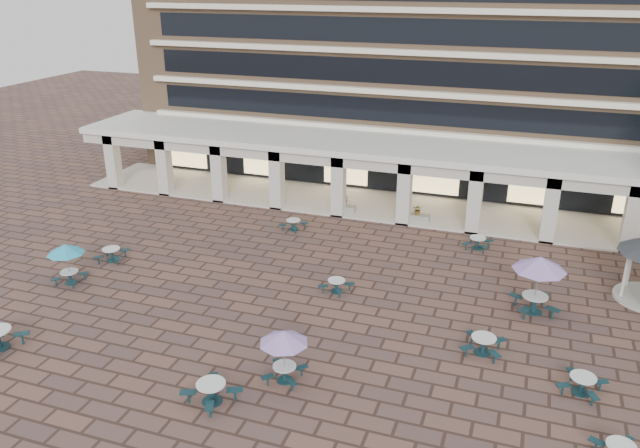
# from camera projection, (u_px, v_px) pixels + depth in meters

# --- Properties ---
(ground) EXTENTS (120.00, 120.00, 0.00)m
(ground) POSITION_uv_depth(u_px,v_px,m) (300.00, 313.00, 28.58)
(ground) COLOR brown
(ground) RESTS_ON ground
(apartment_building) EXTENTS (40.00, 15.50, 25.20)m
(apartment_building) POSITION_uv_depth(u_px,v_px,m) (420.00, 0.00, 46.15)
(apartment_building) COLOR #9B7857
(apartment_building) RESTS_ON ground
(retail_arcade) EXTENTS (42.00, 6.60, 4.40)m
(retail_arcade) POSITION_uv_depth(u_px,v_px,m) (381.00, 163.00, 40.41)
(retail_arcade) COLOR white
(retail_arcade) RESTS_ON ground
(picnic_table_1) EXTENTS (2.19, 2.19, 0.81)m
(picnic_table_1) POSITION_uv_depth(u_px,v_px,m) (211.00, 391.00, 22.48)
(picnic_table_1) COLOR #133139
(picnic_table_1) RESTS_ON ground
(picnic_table_4) EXTENTS (1.83, 1.83, 2.11)m
(picnic_table_4) POSITION_uv_depth(u_px,v_px,m) (66.00, 251.00, 30.65)
(picnic_table_4) COLOR #133139
(picnic_table_4) RESTS_ON ground
(picnic_table_6) EXTENTS (1.89, 1.89, 2.18)m
(picnic_table_6) POSITION_uv_depth(u_px,v_px,m) (284.00, 339.00, 23.14)
(picnic_table_6) COLOR #133139
(picnic_table_6) RESTS_ON ground
(picnic_table_7) EXTENTS (1.91, 1.91, 0.72)m
(picnic_table_7) POSITION_uv_depth(u_px,v_px,m) (582.00, 383.00, 22.99)
(picnic_table_7) COLOR #133139
(picnic_table_7) RESTS_ON ground
(picnic_table_8) EXTENTS (1.83, 1.83, 0.71)m
(picnic_table_8) POSITION_uv_depth(u_px,v_px,m) (112.00, 253.00, 33.60)
(picnic_table_8) COLOR #133139
(picnic_table_8) RESTS_ON ground
(picnic_table_9) EXTENTS (1.67, 1.67, 0.64)m
(picnic_table_9) POSITION_uv_depth(u_px,v_px,m) (336.00, 285.00, 30.34)
(picnic_table_9) COLOR #133139
(picnic_table_9) RESTS_ON ground
(picnic_table_10) EXTENTS (1.81, 1.81, 0.76)m
(picnic_table_10) POSITION_uv_depth(u_px,v_px,m) (483.00, 343.00, 25.40)
(picnic_table_10) COLOR #133139
(picnic_table_10) RESTS_ON ground
(picnic_table_11) EXTENTS (2.41, 2.41, 2.78)m
(picnic_table_11) POSITION_uv_depth(u_px,v_px,m) (540.00, 266.00, 27.76)
(picnic_table_11) COLOR #133139
(picnic_table_11) RESTS_ON ground
(picnic_table_12) EXTENTS (1.66, 1.66, 0.64)m
(picnic_table_12) POSITION_uv_depth(u_px,v_px,m) (293.00, 224.00, 37.67)
(picnic_table_12) COLOR #133139
(picnic_table_12) RESTS_ON ground
(picnic_table_13) EXTENTS (1.70, 1.70, 0.68)m
(picnic_table_13) POSITION_uv_depth(u_px,v_px,m) (477.00, 242.00, 35.09)
(picnic_table_13) COLOR #133139
(picnic_table_13) RESTS_ON ground
(planter_left) EXTENTS (1.50, 0.76, 1.35)m
(planter_left) POSITION_uv_depth(u_px,v_px,m) (344.00, 204.00, 40.23)
(planter_left) COLOR gray
(planter_left) RESTS_ON ground
(planter_right) EXTENTS (1.50, 0.60, 1.14)m
(planter_right) POSITION_uv_depth(u_px,v_px,m) (418.00, 216.00, 38.83)
(planter_right) COLOR gray
(planter_right) RESTS_ON ground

